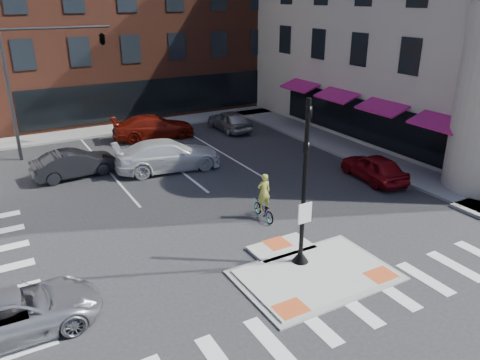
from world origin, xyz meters
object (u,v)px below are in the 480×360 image
red_sedan (374,167)px  cyclist (264,204)px  bg_car_dark (75,163)px  bg_car_silver (229,120)px  white_pickup (168,155)px  bg_car_red (154,127)px  silver_suv (16,313)px

red_sedan → cyclist: (-7.52, -1.05, 0.00)m
bg_car_dark → bg_car_silver: bg_car_silver is taller
red_sedan → bg_car_dark: size_ratio=0.93×
bg_car_dark → white_pickup: bearing=-111.6°
bg_car_dark → cyclist: size_ratio=2.11×
red_sedan → bg_car_red: (-7.41, 13.11, 0.09)m
silver_suv → white_pickup: white_pickup is taller
cyclist → bg_car_silver: bearing=-109.4°
red_sedan → bg_car_silver: size_ratio=0.96×
silver_suv → red_sedan: bearing=-77.8°
bg_car_silver → silver_suv: bearing=45.4°
white_pickup → bg_car_silver: size_ratio=1.36×
silver_suv → white_pickup: (8.83, 10.67, 0.18)m
bg_car_red → white_pickup: bearing=174.3°
red_sedan → white_pickup: size_ratio=0.71×
silver_suv → bg_car_dark: bearing=-18.6°
bg_car_dark → silver_suv: bearing=156.8°
white_pickup → cyclist: (1.31, -7.90, -0.14)m
white_pickup → cyclist: size_ratio=2.79×
bg_car_dark → red_sedan: bearing=-126.0°
bg_car_red → cyclist: size_ratio=2.62×
bg_car_silver → cyclist: 14.51m
red_sedan → bg_car_dark: (-13.56, 8.31, 0.03)m
bg_car_red → bg_car_dark: bearing=135.0°
bg_car_silver → bg_car_red: bg_car_red is taller
red_sedan → bg_car_red: size_ratio=0.75×
bg_car_silver → cyclist: bearing=67.0°
bg_car_dark → cyclist: bearing=-151.7°
silver_suv → bg_car_dark: (4.09, 12.13, 0.06)m
silver_suv → bg_car_red: bg_car_red is taller
white_pickup → bg_car_red: white_pickup is taller
bg_car_dark → bg_car_red: bearing=-56.6°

